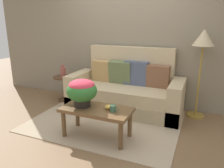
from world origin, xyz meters
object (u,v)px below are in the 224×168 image
side_table (64,84)px  potted_plant (82,90)px  coffee_table (97,113)px  coffee_mug (113,109)px  table_vase (63,72)px  couch (126,91)px  floor_lamp (203,45)px  snack_bowl (109,107)px

side_table → potted_plant: potted_plant is taller
side_table → coffee_table: bearing=-40.2°
coffee_table → coffee_mug: size_ratio=8.04×
coffee_table → side_table: side_table is taller
coffee_mug → coffee_table: bearing=174.7°
side_table → table_vase: 0.27m
potted_plant → coffee_mug: size_ratio=3.51×
couch → table_vase: couch is taller
coffee_table → couch: bearing=88.7°
coffee_table → potted_plant: potted_plant is taller
floor_lamp → coffee_mug: (-1.03, -1.38, -0.78)m
potted_plant → couch: bearing=77.8°
snack_bowl → coffee_table: bearing=-167.6°
coffee_table → side_table: 1.76m
side_table → coffee_mug: bearing=-35.7°
snack_bowl → table_vase: bearing=144.2°
floor_lamp → snack_bowl: floor_lamp is taller
floor_lamp → potted_plant: bearing=-138.6°
coffee_table → floor_lamp: size_ratio=0.66×
couch → snack_bowl: size_ratio=18.02×
floor_lamp → coffee_mug: bearing=-126.9°
coffee_mug → table_vase: (-1.63, 1.17, 0.13)m
couch → coffee_mug: 1.24m
couch → potted_plant: bearing=-102.2°
coffee_table → coffee_mug: (0.27, -0.03, 0.12)m
floor_lamp → table_vase: 2.75m
side_table → potted_plant: (1.12, -1.14, 0.33)m
coffee_table → snack_bowl: snack_bowl is taller
coffee_mug → table_vase: size_ratio=0.50×
couch → snack_bowl: (0.15, -1.15, 0.12)m
couch → coffee_table: 1.18m
couch → coffee_mug: size_ratio=16.92×
couch → potted_plant: 1.26m
table_vase → coffee_table: bearing=-40.2°
couch → coffee_table: (-0.03, -1.18, 0.02)m
coffee_table → potted_plant: bearing=-179.2°
snack_bowl → table_vase: 1.90m
couch → potted_plant: size_ratio=4.82×
couch → coffee_table: size_ratio=2.10×
couch → coffee_table: bearing=-91.3°
coffee_table → floor_lamp: (1.31, 1.35, 0.90)m
floor_lamp → couch: bearing=-172.6°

